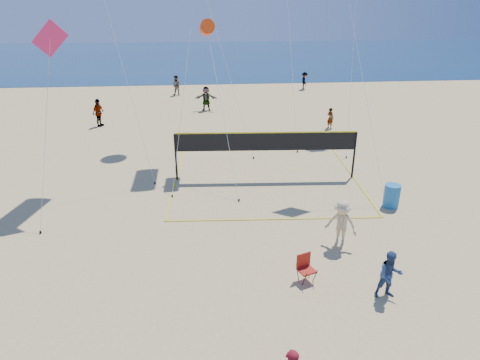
{
  "coord_description": "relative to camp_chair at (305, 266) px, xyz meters",
  "views": [
    {
      "loc": [
        -1.76,
        -8.66,
        8.29
      ],
      "look_at": [
        -0.75,
        2.0,
        3.76
      ],
      "focal_mm": 32.0,
      "sensor_mm": 36.0,
      "label": 1
    }
  ],
  "objects": [
    {
      "name": "ground",
      "position": [
        -1.36,
        -2.48,
        -0.52
      ],
      "size": [
        120.0,
        120.0,
        0.0
      ],
      "primitive_type": "plane",
      "color": "tan",
      "rests_on": "ground"
    },
    {
      "name": "ocean",
      "position": [
        -1.36,
        59.52,
        -0.5
      ],
      "size": [
        140.0,
        50.0,
        0.03
      ],
      "primitive_type": "cube",
      "color": "navy",
      "rests_on": "ground"
    },
    {
      "name": "bystander_a",
      "position": [
        2.29,
        -1.05,
        0.25
      ],
      "size": [
        0.77,
        0.61,
        1.55
      ],
      "primitive_type": "imported",
      "rotation": [
        0.0,
        0.0,
        -0.03
      ],
      "color": "navy",
      "rests_on": "ground"
    },
    {
      "name": "bystander_b",
      "position": [
        1.76,
        1.93,
        0.38
      ],
      "size": [
        1.34,
        1.21,
        1.8
      ],
      "primitive_type": "imported",
      "rotation": [
        0.0,
        0.0,
        -0.61
      ],
      "color": "#CDB789",
      "rests_on": "ground"
    },
    {
      "name": "far_person_0",
      "position": [
        -10.27,
        19.11,
        0.45
      ],
      "size": [
        0.89,
        1.23,
        1.94
      ],
      "primitive_type": "imported",
      "rotation": [
        0.0,
        0.0,
        1.16
      ],
      "color": "gray",
      "rests_on": "ground"
    },
    {
      "name": "far_person_1",
      "position": [
        -2.64,
        23.12,
        0.44
      ],
      "size": [
        1.84,
        0.8,
        1.92
      ],
      "primitive_type": "imported",
      "rotation": [
        0.0,
        0.0,
        -0.13
      ],
      "color": "gray",
      "rests_on": "ground"
    },
    {
      "name": "far_person_2",
      "position": [
        5.82,
        17.07,
        0.2
      ],
      "size": [
        0.58,
        0.63,
        1.44
      ],
      "primitive_type": "imported",
      "rotation": [
        0.0,
        0.0,
        2.16
      ],
      "color": "gray",
      "rests_on": "ground"
    },
    {
      "name": "far_person_3",
      "position": [
        -5.23,
        29.26,
        0.4
      ],
      "size": [
        1.07,
        0.96,
        1.83
      ],
      "primitive_type": "imported",
      "rotation": [
        0.0,
        0.0,
        -0.35
      ],
      "color": "gray",
      "rests_on": "ground"
    },
    {
      "name": "far_person_4",
      "position": [
        7.27,
        30.97,
        0.33
      ],
      "size": [
        0.67,
        1.12,
        1.69
      ],
      "primitive_type": "imported",
      "rotation": [
        0.0,
        0.0,
        1.53
      ],
      "color": "gray",
      "rests_on": "ground"
    },
    {
      "name": "camp_chair",
      "position": [
        0.0,
        0.0,
        0.0
      ],
      "size": [
        0.63,
        0.73,
        1.03
      ],
      "rotation": [
        0.0,
        0.0,
        0.37
      ],
      "color": "#A91C13",
      "rests_on": "ground"
    },
    {
      "name": "trash_barrel",
      "position": [
        4.95,
        4.85,
        -0.01
      ],
      "size": [
        0.89,
        0.89,
        1.01
      ],
      "primitive_type": "cylinder",
      "rotation": [
        0.0,
        0.0,
        -0.43
      ],
      "color": "#1A6AAF",
      "rests_on": "ground"
    },
    {
      "name": "volleyball_net",
      "position": [
        -0.0,
        8.51,
        1.13
      ],
      "size": [
        9.52,
        9.38,
        2.41
      ],
      "rotation": [
        0.0,
        0.0,
        -0.06
      ],
      "color": "black",
      "rests_on": "ground"
    },
    {
      "name": "kite_2",
      "position": [
        -2.66,
        10.91,
        6.5
      ],
      "size": [
        1.5,
        5.83,
        7.48
      ],
      "rotation": [
        0.0,
        0.0,
        0.03
      ],
      "color": "#ED420D",
      "rests_on": "ground"
    },
    {
      "name": "kite_3",
      "position": [
        -8.86,
        6.68,
        5.98
      ],
      "size": [
        1.48,
        3.18,
        7.63
      ],
      "rotation": [
        0.0,
        0.0,
        0.11
      ],
      "color": "#E72564",
      "rests_on": "ground"
    }
  ]
}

